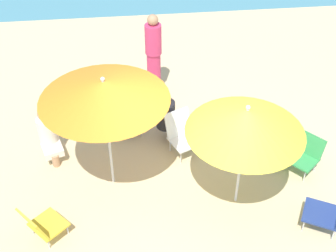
{
  "coord_description": "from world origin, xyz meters",
  "views": [
    {
      "loc": [
        -1.08,
        -4.69,
        5.33
      ],
      "look_at": [
        -0.47,
        0.9,
        0.7
      ],
      "focal_mm": 49.71,
      "sensor_mm": 36.0,
      "label": 1
    }
  ],
  "objects_px": {
    "beach_chair_c": "(181,132)",
    "person_b": "(154,56)",
    "beach_chair_f": "(304,152)",
    "beach_chair_b": "(333,212)",
    "umbrella_orange": "(104,90)",
    "beach_chair_d": "(127,113)",
    "umbrella_yellow": "(246,121)",
    "person_a": "(168,116)",
    "beach_chair_e": "(41,224)",
    "beach_chair_a": "(268,131)",
    "person_c": "(48,133)"
  },
  "relations": [
    {
      "from": "beach_chair_e",
      "to": "beach_chair_f",
      "type": "relative_size",
      "value": 0.97
    },
    {
      "from": "beach_chair_c",
      "to": "person_b",
      "type": "height_order",
      "value": "person_b"
    },
    {
      "from": "umbrella_orange",
      "to": "beach_chair_d",
      "type": "bearing_deg",
      "value": 77.69
    },
    {
      "from": "beach_chair_a",
      "to": "person_b",
      "type": "bearing_deg",
      "value": -109.76
    },
    {
      "from": "beach_chair_a",
      "to": "person_b",
      "type": "distance_m",
      "value": 2.54
    },
    {
      "from": "umbrella_yellow",
      "to": "umbrella_orange",
      "type": "relative_size",
      "value": 0.91
    },
    {
      "from": "umbrella_orange",
      "to": "beach_chair_e",
      "type": "bearing_deg",
      "value": -134.21
    },
    {
      "from": "umbrella_yellow",
      "to": "beach_chair_e",
      "type": "bearing_deg",
      "value": -171.82
    },
    {
      "from": "umbrella_yellow",
      "to": "beach_chair_b",
      "type": "xyz_separation_m",
      "value": [
        1.19,
        -0.65,
        -1.2
      ]
    },
    {
      "from": "beach_chair_a",
      "to": "beach_chair_e",
      "type": "xyz_separation_m",
      "value": [
        -3.57,
        -1.53,
        -0.04
      ]
    },
    {
      "from": "person_c",
      "to": "beach_chair_e",
      "type": "bearing_deg",
      "value": -16.62
    },
    {
      "from": "umbrella_yellow",
      "to": "beach_chair_f",
      "type": "xyz_separation_m",
      "value": [
        1.21,
        0.58,
        -1.22
      ]
    },
    {
      "from": "beach_chair_a",
      "to": "beach_chair_c",
      "type": "height_order",
      "value": "beach_chair_c"
    },
    {
      "from": "beach_chair_c",
      "to": "person_c",
      "type": "relative_size",
      "value": 0.77
    },
    {
      "from": "umbrella_yellow",
      "to": "person_a",
      "type": "relative_size",
      "value": 1.9
    },
    {
      "from": "beach_chair_b",
      "to": "beach_chair_f",
      "type": "xyz_separation_m",
      "value": [
        0.02,
        1.24,
        -0.02
      ]
    },
    {
      "from": "beach_chair_b",
      "to": "beach_chair_d",
      "type": "height_order",
      "value": "beach_chair_b"
    },
    {
      "from": "person_c",
      "to": "person_b",
      "type": "bearing_deg",
      "value": 112.66
    },
    {
      "from": "beach_chair_a",
      "to": "person_a",
      "type": "height_order",
      "value": "person_a"
    },
    {
      "from": "beach_chair_b",
      "to": "beach_chair_f",
      "type": "height_order",
      "value": "beach_chair_b"
    },
    {
      "from": "beach_chair_a",
      "to": "person_c",
      "type": "relative_size",
      "value": 0.74
    },
    {
      "from": "umbrella_yellow",
      "to": "person_a",
      "type": "xyz_separation_m",
      "value": [
        -0.85,
        1.57,
        -1.07
      ]
    },
    {
      "from": "person_b",
      "to": "beach_chair_a",
      "type": "bearing_deg",
      "value": 46.46
    },
    {
      "from": "umbrella_yellow",
      "to": "beach_chair_f",
      "type": "relative_size",
      "value": 2.56
    },
    {
      "from": "umbrella_yellow",
      "to": "umbrella_orange",
      "type": "xyz_separation_m",
      "value": [
        -1.83,
        0.6,
        0.21
      ]
    },
    {
      "from": "beach_chair_c",
      "to": "person_b",
      "type": "distance_m",
      "value": 1.79
    },
    {
      "from": "beach_chair_e",
      "to": "person_a",
      "type": "distance_m",
      "value": 2.78
    },
    {
      "from": "beach_chair_c",
      "to": "beach_chair_f",
      "type": "bearing_deg",
      "value": 47.71
    },
    {
      "from": "beach_chair_f",
      "to": "person_b",
      "type": "bearing_deg",
      "value": -88.0
    },
    {
      "from": "umbrella_yellow",
      "to": "person_a",
      "type": "distance_m",
      "value": 2.08
    },
    {
      "from": "umbrella_yellow",
      "to": "person_b",
      "type": "bearing_deg",
      "value": 108.5
    },
    {
      "from": "umbrella_orange",
      "to": "beach_chair_f",
      "type": "height_order",
      "value": "umbrella_orange"
    },
    {
      "from": "beach_chair_a",
      "to": "person_b",
      "type": "height_order",
      "value": "person_b"
    },
    {
      "from": "umbrella_orange",
      "to": "beach_chair_a",
      "type": "height_order",
      "value": "umbrella_orange"
    },
    {
      "from": "beach_chair_d",
      "to": "person_c",
      "type": "xyz_separation_m",
      "value": [
        -1.29,
        -0.55,
        0.13
      ]
    },
    {
      "from": "beach_chair_d",
      "to": "person_a",
      "type": "distance_m",
      "value": 0.78
    },
    {
      "from": "umbrella_yellow",
      "to": "person_b",
      "type": "relative_size",
      "value": 1.07
    },
    {
      "from": "beach_chair_e",
      "to": "person_b",
      "type": "height_order",
      "value": "person_b"
    },
    {
      "from": "umbrella_orange",
      "to": "beach_chair_b",
      "type": "relative_size",
      "value": 2.6
    },
    {
      "from": "beach_chair_c",
      "to": "person_c",
      "type": "height_order",
      "value": "person_c"
    },
    {
      "from": "beach_chair_e",
      "to": "person_c",
      "type": "relative_size",
      "value": 0.73
    },
    {
      "from": "umbrella_orange",
      "to": "beach_chair_b",
      "type": "xyz_separation_m",
      "value": [
        3.01,
        -1.25,
        -1.4
      ]
    },
    {
      "from": "umbrella_yellow",
      "to": "person_c",
      "type": "xyz_separation_m",
      "value": [
        -2.83,
        1.34,
        -1.09
      ]
    },
    {
      "from": "beach_chair_a",
      "to": "person_c",
      "type": "distance_m",
      "value": 3.61
    },
    {
      "from": "beach_chair_e",
      "to": "beach_chair_d",
      "type": "bearing_deg",
      "value": 19.13
    },
    {
      "from": "umbrella_orange",
      "to": "beach_chair_e",
      "type": "height_order",
      "value": "umbrella_orange"
    },
    {
      "from": "person_a",
      "to": "person_b",
      "type": "bearing_deg",
      "value": 90.15
    },
    {
      "from": "beach_chair_b",
      "to": "person_b",
      "type": "xyz_separation_m",
      "value": [
        -2.16,
        3.57,
        0.5
      ]
    },
    {
      "from": "beach_chair_d",
      "to": "person_b",
      "type": "relative_size",
      "value": 0.36
    },
    {
      "from": "beach_chair_c",
      "to": "umbrella_yellow",
      "type": "bearing_deg",
      "value": 5.14
    }
  ]
}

